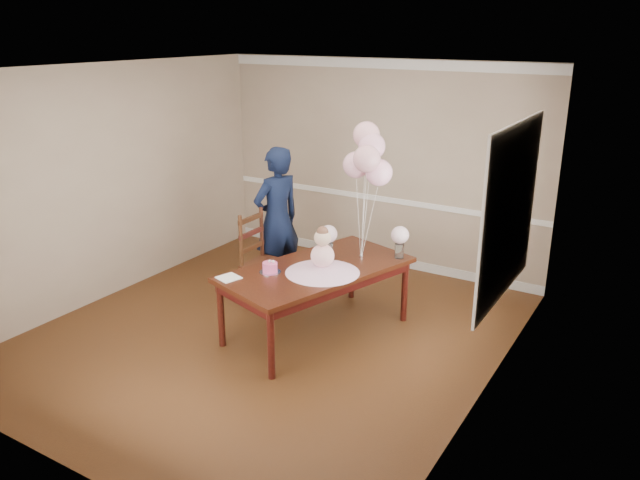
{
  "coord_description": "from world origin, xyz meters",
  "views": [
    {
      "loc": [
        3.5,
        -4.78,
        3.07
      ],
      "look_at": [
        0.45,
        0.25,
        1.05
      ],
      "focal_mm": 35.0,
      "sensor_mm": 36.0,
      "label": 1
    }
  ],
  "objects_px": {
    "dining_table_top": "(317,269)",
    "woman": "(277,220)",
    "dining_chair_seat": "(268,266)",
    "birthday_cake": "(270,267)"
  },
  "relations": [
    {
      "from": "dining_chair_seat",
      "to": "woman",
      "type": "relative_size",
      "value": 0.27
    },
    {
      "from": "woman",
      "to": "dining_table_top",
      "type": "bearing_deg",
      "value": 71.41
    },
    {
      "from": "birthday_cake",
      "to": "dining_chair_seat",
      "type": "height_order",
      "value": "birthday_cake"
    },
    {
      "from": "birthday_cake",
      "to": "dining_table_top",
      "type": "bearing_deg",
      "value": 48.53
    },
    {
      "from": "dining_table_top",
      "to": "dining_chair_seat",
      "type": "bearing_deg",
      "value": 177.7
    },
    {
      "from": "dining_table_top",
      "to": "woman",
      "type": "height_order",
      "value": "woman"
    },
    {
      "from": "dining_chair_seat",
      "to": "woman",
      "type": "distance_m",
      "value": 0.64
    },
    {
      "from": "dining_chair_seat",
      "to": "woman",
      "type": "xyz_separation_m",
      "value": [
        -0.18,
        0.47,
        0.4
      ]
    },
    {
      "from": "dining_table_top",
      "to": "woman",
      "type": "distance_m",
      "value": 1.29
    },
    {
      "from": "birthday_cake",
      "to": "woman",
      "type": "xyz_separation_m",
      "value": [
        -0.7,
        1.13,
        0.08
      ]
    }
  ]
}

